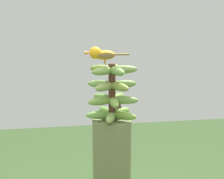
# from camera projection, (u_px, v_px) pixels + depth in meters

# --- Properties ---
(banana_bunch) EXTENTS (0.28, 0.28, 0.31)m
(banana_bunch) POSITION_uv_depth(u_px,v_px,m) (112.00, 92.00, 1.76)
(banana_bunch) COLOR #4C2D1E
(banana_bunch) RESTS_ON banana_tree
(perched_bird) EXTENTS (0.23, 0.06, 0.09)m
(perched_bird) POSITION_uv_depth(u_px,v_px,m) (101.00, 54.00, 1.69)
(perched_bird) COLOR #C68933
(perched_bird) RESTS_ON banana_bunch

